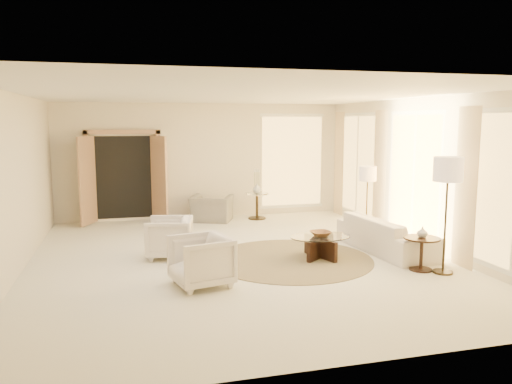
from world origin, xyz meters
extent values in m
cube|color=silver|center=(0.00, 0.00, -0.01)|extent=(7.00, 8.00, 0.02)
cube|color=white|center=(0.00, 0.00, 2.80)|extent=(7.00, 8.00, 0.02)
cube|color=beige|center=(0.00, 4.00, 1.40)|extent=(7.00, 0.04, 2.80)
cube|color=beige|center=(0.00, -4.00, 1.40)|extent=(7.00, 0.04, 2.80)
cube|color=beige|center=(-3.50, 0.00, 1.40)|extent=(0.04, 8.00, 2.80)
cube|color=beige|center=(3.50, 0.00, 1.40)|extent=(0.04, 8.00, 2.80)
cube|color=tan|center=(-1.90, 3.89, 1.08)|extent=(1.80, 0.12, 2.16)
cube|color=tan|center=(-2.70, 3.62, 1.03)|extent=(0.35, 0.66, 2.00)
cube|color=tan|center=(-1.10, 3.62, 1.03)|extent=(0.35, 0.66, 2.00)
cylinder|color=#463A26|center=(0.84, -0.26, 0.01)|extent=(3.57, 3.57, 0.01)
imported|color=white|center=(2.71, -0.18, 0.31)|extent=(1.04, 2.22, 0.63)
imported|color=white|center=(-1.16, 0.42, 0.39)|extent=(0.85, 0.88, 0.78)
imported|color=white|center=(-0.86, -1.25, 0.40)|extent=(0.89, 0.93, 0.80)
imported|color=gray|center=(0.10, 3.40, 0.41)|extent=(1.10, 0.92, 0.82)
cube|color=black|center=(1.37, -0.32, 0.18)|extent=(0.32, 0.78, 0.36)
cube|color=black|center=(1.37, -0.32, 0.18)|extent=(0.67, 0.55, 0.36)
cylinder|color=white|center=(1.37, -0.32, 0.38)|extent=(1.33, 1.33, 0.02)
cylinder|color=black|center=(2.65, -1.39, 0.01)|extent=(0.35, 0.35, 0.03)
cylinder|color=black|center=(2.65, -1.39, 0.26)|extent=(0.05, 0.05, 0.50)
cylinder|color=black|center=(2.65, -1.39, 0.52)|extent=(0.57, 0.57, 0.03)
cylinder|color=black|center=(1.22, 3.40, 0.02)|extent=(0.43, 0.43, 0.03)
cylinder|color=black|center=(1.22, 3.40, 0.31)|extent=(0.06, 0.06, 0.61)
cylinder|color=white|center=(1.22, 3.40, 0.63)|extent=(0.55, 0.55, 0.03)
cylinder|color=black|center=(2.90, 0.98, 0.01)|extent=(0.25, 0.25, 0.03)
cylinder|color=black|center=(2.90, 0.98, 0.62)|extent=(0.03, 0.03, 1.24)
cylinder|color=beige|center=(2.90, 0.98, 1.31)|extent=(0.35, 0.35, 0.30)
cylinder|color=black|center=(2.90, -1.61, 0.02)|extent=(0.31, 0.31, 0.03)
cylinder|color=black|center=(2.90, -1.61, 0.77)|extent=(0.03, 0.03, 1.55)
cylinder|color=beige|center=(2.90, -1.61, 1.64)|extent=(0.44, 0.44, 0.38)
imported|color=brown|center=(1.37, -0.32, 0.44)|extent=(0.38, 0.38, 0.09)
imported|color=silver|center=(2.65, -1.39, 0.62)|extent=(0.18, 0.18, 0.17)
imported|color=silver|center=(1.22, 3.40, 0.75)|extent=(0.24, 0.24, 0.22)
camera|label=1|loc=(-1.86, -8.18, 2.35)|focal=35.00mm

